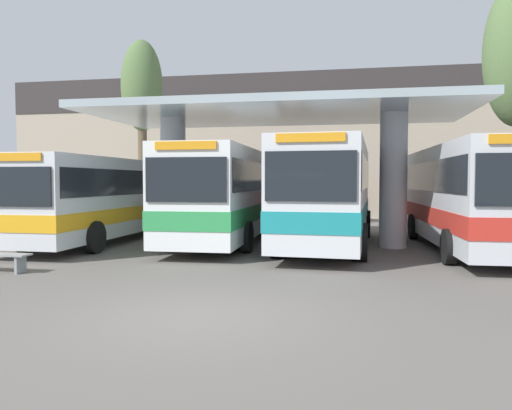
# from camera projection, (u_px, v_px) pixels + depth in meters

# --- Properties ---
(ground_plane) EXTENTS (100.00, 100.00, 0.00)m
(ground_plane) POSITION_uv_depth(u_px,v_px,m) (197.00, 317.00, 8.23)
(ground_plane) COLOR #605B56
(townhouse_backdrop) EXTENTS (40.00, 0.58, 8.92)m
(townhouse_backdrop) POSITION_uv_depth(u_px,v_px,m) (310.00, 133.00, 30.55)
(townhouse_backdrop) COLOR tan
(townhouse_backdrop) RESTS_ON ground_plane
(station_canopy) EXTENTS (12.75, 6.44, 4.75)m
(station_canopy) POSITION_uv_depth(u_px,v_px,m) (279.00, 131.00, 17.33)
(station_canopy) COLOR silver
(station_canopy) RESTS_ON ground_plane
(transit_bus_left_bay) EXTENTS (2.79, 10.83, 3.03)m
(transit_bus_left_bay) POSITION_uv_depth(u_px,v_px,m) (108.00, 195.00, 18.80)
(transit_bus_left_bay) COLOR silver
(transit_bus_left_bay) RESTS_ON ground_plane
(transit_bus_center_bay) EXTENTS (2.87, 12.31, 3.33)m
(transit_bus_center_bay) POSITION_uv_depth(u_px,v_px,m) (234.00, 191.00, 19.33)
(transit_bus_center_bay) COLOR white
(transit_bus_center_bay) RESTS_ON ground_plane
(transit_bus_right_bay) EXTENTS (3.06, 10.47, 3.44)m
(transit_bus_right_bay) POSITION_uv_depth(u_px,v_px,m) (329.00, 190.00, 17.17)
(transit_bus_right_bay) COLOR silver
(transit_bus_right_bay) RESTS_ON ground_plane
(transit_bus_far_right_bay) EXTENTS (2.96, 10.39, 3.32)m
(transit_bus_far_right_bay) POSITION_uv_depth(u_px,v_px,m) (466.00, 193.00, 16.18)
(transit_bus_far_right_bay) COLOR silver
(transit_bus_far_right_bay) RESTS_ON ground_plane
(poplar_tree_behind_left) EXTENTS (1.97, 1.97, 8.98)m
(poplar_tree_behind_left) POSITION_uv_depth(u_px,v_px,m) (142.00, 90.00, 23.91)
(poplar_tree_behind_left) COLOR brown
(poplar_tree_behind_left) RESTS_ON ground_plane
(parked_car_street) EXTENTS (4.29, 2.06, 2.27)m
(parked_car_street) POSITION_uv_depth(u_px,v_px,m) (318.00, 202.00, 27.64)
(parked_car_street) COLOR maroon
(parked_car_street) RESTS_ON ground_plane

